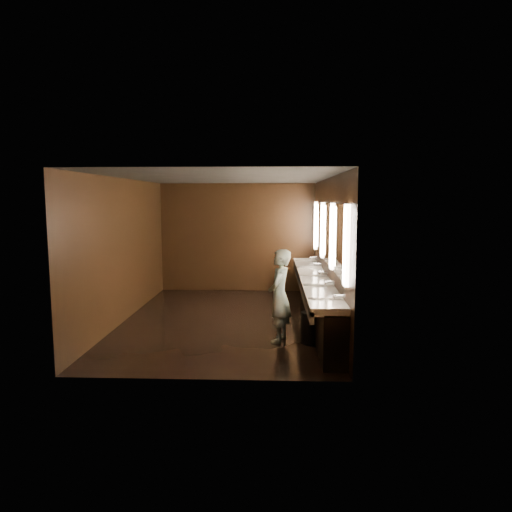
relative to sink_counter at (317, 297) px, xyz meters
The scene contains 10 objects.
floor 1.86m from the sink_counter, behind, with size 6.00×6.00×0.00m, color black.
ceiling 2.92m from the sink_counter, behind, with size 4.00×6.00×0.02m, color #2D2D2B.
wall_back 3.61m from the sink_counter, 120.87° to the left, with size 4.00×0.02×2.80m, color black.
wall_front 3.61m from the sink_counter, 120.87° to the right, with size 4.00×0.02×2.80m, color black.
wall_left 3.90m from the sink_counter, behind, with size 0.02×6.00×2.80m, color black.
wall_right 0.93m from the sink_counter, ahead, with size 0.02×6.00×2.80m, color black.
sink_counter is the anchor object (origin of this frame).
mirror_band 1.27m from the sink_counter, ahead, with size 0.06×5.03×1.15m.
person 1.52m from the sink_counter, 119.89° to the right, with size 0.57×0.38×1.57m, color #84B5C5.
trash_bin 1.36m from the sink_counter, 99.36° to the right, with size 0.33×0.33×0.51m, color black.
Camera 1 is at (0.96, -8.81, 2.40)m, focal length 32.00 mm.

